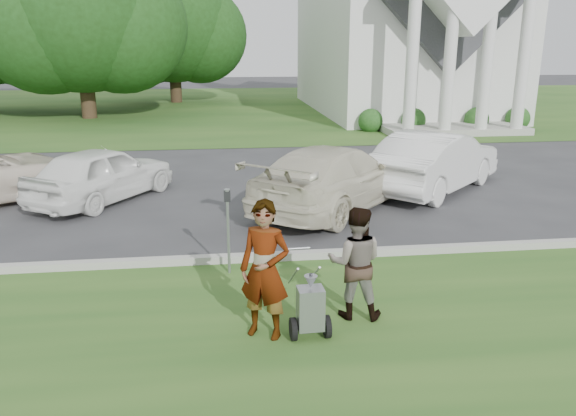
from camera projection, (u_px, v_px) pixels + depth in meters
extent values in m
plane|color=#333335|center=(299.00, 271.00, 9.64)|extent=(120.00, 120.00, 0.00)
cube|color=#234E1A|center=(334.00, 367.00, 6.78)|extent=(80.00, 7.00, 0.01)
cube|color=#234E1A|center=(238.00, 106.00, 35.35)|extent=(80.00, 30.00, 0.01)
cube|color=#9E9E93|center=(295.00, 256.00, 10.14)|extent=(80.00, 0.18, 0.15)
cube|color=white|center=(394.00, 49.00, 32.59)|extent=(9.00, 16.00, 7.00)
cube|color=#9E9E93|center=(453.00, 129.00, 24.76)|extent=(6.20, 2.60, 0.30)
cylinder|color=white|center=(412.00, 64.00, 22.73)|extent=(0.50, 0.50, 6.00)
cylinder|color=white|center=(450.00, 63.00, 22.92)|extent=(0.50, 0.50, 6.00)
cylinder|color=white|center=(487.00, 63.00, 23.11)|extent=(0.50, 0.50, 6.00)
cylinder|color=white|center=(523.00, 63.00, 23.30)|extent=(0.50, 0.50, 6.00)
sphere|color=#1E4C19|center=(370.00, 121.00, 25.12)|extent=(1.10, 1.10, 1.10)
sphere|color=#1E4C19|center=(413.00, 120.00, 25.36)|extent=(1.10, 1.10, 1.10)
sphere|color=#1E4C19|center=(477.00, 119.00, 25.71)|extent=(1.10, 1.10, 1.10)
sphere|color=#1E4C19|center=(518.00, 119.00, 25.95)|extent=(1.10, 1.10, 1.10)
cylinder|color=#332316|center=(87.00, 87.00, 29.19)|extent=(0.76, 0.76, 3.20)
sphere|color=#1C3E13|center=(79.00, 8.00, 28.09)|extent=(8.40, 8.40, 8.40)
sphere|color=#1C3E13|center=(120.00, 26.00, 28.84)|extent=(6.89, 6.89, 6.89)
sphere|color=#1C3E13|center=(44.00, 21.00, 27.78)|extent=(7.22, 7.22, 7.22)
sphere|color=#1C3E13|center=(20.00, 17.00, 30.85)|extent=(7.54, 7.54, 7.54)
cylinder|color=#332316|center=(175.00, 80.00, 37.31)|extent=(0.76, 0.76, 3.00)
sphere|color=#1C3E13|center=(172.00, 23.00, 36.31)|extent=(7.60, 7.60, 7.60)
sphere|color=#1C3E13|center=(200.00, 35.00, 37.01)|extent=(6.23, 6.23, 6.23)
sphere|color=#1C3E13|center=(148.00, 32.00, 36.00)|extent=(6.54, 6.54, 6.54)
cylinder|color=black|center=(293.00, 329.00, 7.37)|extent=(0.08, 0.31, 0.31)
cylinder|color=black|center=(327.00, 326.00, 7.44)|extent=(0.08, 0.31, 0.31)
cylinder|color=#2D2D33|center=(310.00, 328.00, 7.40)|extent=(0.52, 0.06, 0.04)
cube|color=#919399|center=(310.00, 308.00, 7.32)|extent=(0.35, 0.29, 0.57)
cone|color=#919399|center=(311.00, 282.00, 7.22)|extent=(0.18, 0.18, 0.17)
cylinder|color=#2D2D33|center=(311.00, 276.00, 7.19)|extent=(0.04, 0.04, 0.06)
cylinder|color=#919399|center=(293.00, 276.00, 7.70)|extent=(0.06, 0.76, 0.54)
cylinder|color=#919399|center=(314.00, 275.00, 7.74)|extent=(0.06, 0.76, 0.54)
cylinder|color=#919399|center=(299.00, 248.00, 8.00)|extent=(0.33, 0.04, 0.03)
imported|color=#999999|center=(265.00, 271.00, 7.26)|extent=(0.81, 0.70, 1.86)
imported|color=#999999|center=(355.00, 264.00, 7.83)|extent=(0.91, 0.78, 1.62)
cylinder|color=#919399|center=(228.00, 238.00, 9.38)|extent=(0.05, 0.05, 1.29)
cube|color=#2D2D33|center=(227.00, 196.00, 9.17)|extent=(0.11, 0.07, 0.19)
cylinder|color=#919399|center=(227.00, 190.00, 9.15)|extent=(0.10, 0.10, 0.03)
imported|color=white|center=(102.00, 174.00, 13.81)|extent=(3.54, 4.31, 1.38)
imported|color=beige|center=(334.00, 178.00, 13.14)|extent=(4.97, 5.31, 1.50)
imported|color=silver|center=(435.00, 161.00, 14.79)|extent=(4.62, 4.54, 1.58)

